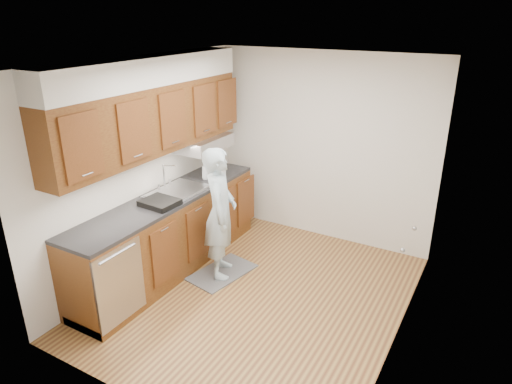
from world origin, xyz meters
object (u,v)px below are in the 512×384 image
dish_rack (160,203)px  steel_can (208,175)px  soap_bottle_a (205,170)px  person (220,205)px  soap_bottle_c (219,166)px  soap_bottle_b (222,171)px

dish_rack → steel_can: bearing=94.8°
soap_bottle_a → dish_rack: 0.94m
person → steel_can: 0.77m
person → soap_bottle_a: person is taller
soap_bottle_a → dish_rack: size_ratio=0.63×
person → soap_bottle_c: size_ratio=10.03×
dish_rack → person: bearing=42.6°
person → soap_bottle_a: 0.78m
person → soap_bottle_b: person is taller
soap_bottle_a → steel_can: (0.02, 0.02, -0.07)m
soap_bottle_a → soap_bottle_b: (0.15, 0.15, -0.04)m
soap_bottle_b → steel_can: 0.18m
soap_bottle_c → soap_bottle_a: bearing=-92.1°
soap_bottle_b → steel_can: size_ratio=1.50×
steel_can → dish_rack: (0.02, -0.96, -0.03)m
soap_bottle_c → steel_can: (0.01, -0.29, -0.03)m
soap_bottle_b → soap_bottle_c: size_ratio=0.98×
person → soap_bottle_b: bearing=4.0°
soap_bottle_c → steel_can: soap_bottle_c is taller
person → dish_rack: (-0.51, -0.42, 0.08)m
person → soap_bottle_b: 0.80m
soap_bottle_b → steel_can: (-0.12, -0.13, -0.03)m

